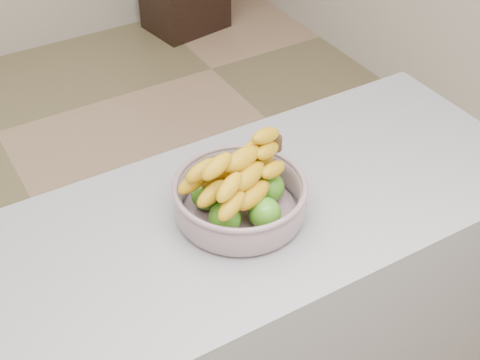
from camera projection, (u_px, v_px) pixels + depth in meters
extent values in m
plane|color=#A48064|center=(82.00, 295.00, 2.52)|extent=(4.00, 4.00, 0.00)
cylinder|color=#A4B3C4|center=(240.00, 212.00, 1.54)|extent=(0.26, 0.26, 0.01)
torus|color=#A4B3C4|center=(240.00, 186.00, 1.49)|extent=(0.31, 0.31, 0.01)
sphere|color=#468C18|center=(265.00, 213.00, 1.47)|extent=(0.07, 0.07, 0.07)
sphere|color=#468C18|center=(269.00, 187.00, 1.54)|extent=(0.07, 0.07, 0.07)
sphere|color=#468C18|center=(234.00, 177.00, 1.57)|extent=(0.07, 0.07, 0.07)
sphere|color=#468C18|center=(207.00, 195.00, 1.52)|extent=(0.07, 0.07, 0.07)
sphere|color=#468C18|center=(225.00, 218.00, 1.46)|extent=(0.07, 0.07, 0.07)
ellipsoid|color=yellow|center=(253.00, 195.00, 1.45)|extent=(0.19, 0.11, 0.04)
ellipsoid|color=yellow|center=(237.00, 185.00, 1.48)|extent=(0.20, 0.09, 0.04)
ellipsoid|color=yellow|center=(221.00, 176.00, 1.50)|extent=(0.20, 0.07, 0.04)
ellipsoid|color=yellow|center=(249.00, 176.00, 1.45)|extent=(0.19, 0.13, 0.04)
ellipsoid|color=yellow|center=(231.00, 166.00, 1.47)|extent=(0.19, 0.06, 0.04)
ellipsoid|color=yellow|center=(242.00, 159.00, 1.44)|extent=(0.20, 0.09, 0.04)
cylinder|color=#3E2913|center=(275.00, 143.00, 1.52)|extent=(0.03, 0.03, 0.03)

